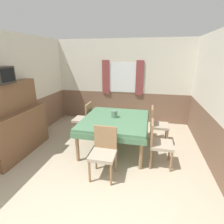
{
  "coord_description": "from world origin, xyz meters",
  "views": [
    {
      "loc": [
        0.88,
        -0.98,
        2.11
      ],
      "look_at": [
        0.08,
        2.69,
        0.88
      ],
      "focal_mm": 28.0,
      "sensor_mm": 36.0,
      "label": 1
    }
  ],
  "objects_px": {
    "vase": "(114,114)",
    "tv": "(1,75)",
    "chair_right_far": "(157,123)",
    "dining_table": "(115,123)",
    "chair_head_near": "(104,150)",
    "chair_left_far": "(84,118)",
    "sideboard": "(17,125)",
    "chair_right_near": "(158,142)"
  },
  "relations": [
    {
      "from": "chair_right_far",
      "to": "vase",
      "type": "relative_size",
      "value": 5.64
    },
    {
      "from": "chair_head_near",
      "to": "vase",
      "type": "bearing_deg",
      "value": -88.12
    },
    {
      "from": "chair_right_far",
      "to": "tv",
      "type": "distance_m",
      "value": 3.49
    },
    {
      "from": "chair_right_near",
      "to": "vase",
      "type": "height_order",
      "value": "chair_right_near"
    },
    {
      "from": "dining_table",
      "to": "chair_head_near",
      "type": "relative_size",
      "value": 1.8
    },
    {
      "from": "dining_table",
      "to": "chair_right_near",
      "type": "distance_m",
      "value": 1.08
    },
    {
      "from": "chair_right_near",
      "to": "sideboard",
      "type": "xyz_separation_m",
      "value": [
        -3.0,
        -0.2,
        0.18
      ]
    },
    {
      "from": "chair_right_far",
      "to": "chair_left_far",
      "type": "xyz_separation_m",
      "value": [
        -1.91,
        0.0,
        0.0
      ]
    },
    {
      "from": "sideboard",
      "to": "tv",
      "type": "distance_m",
      "value": 1.09
    },
    {
      "from": "chair_right_far",
      "to": "chair_right_near",
      "type": "height_order",
      "value": "same"
    },
    {
      "from": "vase",
      "to": "sideboard",
      "type": "bearing_deg",
      "value": -159.34
    },
    {
      "from": "tv",
      "to": "vase",
      "type": "height_order",
      "value": "tv"
    },
    {
      "from": "dining_table",
      "to": "chair_head_near",
      "type": "xyz_separation_m",
      "value": [
        0.0,
        -1.03,
        -0.13
      ]
    },
    {
      "from": "chair_right_far",
      "to": "chair_left_far",
      "type": "relative_size",
      "value": 1.0
    },
    {
      "from": "dining_table",
      "to": "chair_head_near",
      "type": "distance_m",
      "value": 1.04
    },
    {
      "from": "dining_table",
      "to": "chair_right_near",
      "type": "xyz_separation_m",
      "value": [
        0.95,
        -0.49,
        -0.13
      ]
    },
    {
      "from": "chair_head_near",
      "to": "chair_right_near",
      "type": "xyz_separation_m",
      "value": [
        0.95,
        0.54,
        0.0
      ]
    },
    {
      "from": "chair_right_far",
      "to": "chair_right_near",
      "type": "distance_m",
      "value": 0.99
    },
    {
      "from": "chair_head_near",
      "to": "tv",
      "type": "distance_m",
      "value": 2.36
    },
    {
      "from": "chair_right_near",
      "to": "vase",
      "type": "distance_m",
      "value": 1.18
    },
    {
      "from": "chair_left_far",
      "to": "dining_table",
      "type": "bearing_deg",
      "value": -117.39
    },
    {
      "from": "chair_right_far",
      "to": "sideboard",
      "type": "xyz_separation_m",
      "value": [
        -3.0,
        -1.19,
        0.18
      ]
    },
    {
      "from": "chair_right_far",
      "to": "tv",
      "type": "bearing_deg",
      "value": -64.99
    },
    {
      "from": "chair_left_far",
      "to": "tv",
      "type": "bearing_deg",
      "value": 142.84
    },
    {
      "from": "chair_right_near",
      "to": "chair_left_far",
      "type": "bearing_deg",
      "value": -117.39
    },
    {
      "from": "tv",
      "to": "vase",
      "type": "relative_size",
      "value": 2.38
    },
    {
      "from": "chair_left_far",
      "to": "sideboard",
      "type": "xyz_separation_m",
      "value": [
        -1.09,
        -1.19,
        0.18
      ]
    },
    {
      "from": "chair_left_far",
      "to": "sideboard",
      "type": "relative_size",
      "value": 0.57
    },
    {
      "from": "chair_right_near",
      "to": "tv",
      "type": "distance_m",
      "value": 3.23
    },
    {
      "from": "chair_right_far",
      "to": "sideboard",
      "type": "height_order",
      "value": "sideboard"
    },
    {
      "from": "vase",
      "to": "tv",
      "type": "bearing_deg",
      "value": -154.19
    },
    {
      "from": "dining_table",
      "to": "chair_right_near",
      "type": "relative_size",
      "value": 1.8
    },
    {
      "from": "sideboard",
      "to": "tv",
      "type": "bearing_deg",
      "value": -76.39
    },
    {
      "from": "dining_table",
      "to": "chair_right_far",
      "type": "distance_m",
      "value": 1.08
    },
    {
      "from": "dining_table",
      "to": "chair_left_far",
      "type": "height_order",
      "value": "chair_left_far"
    },
    {
      "from": "chair_head_near",
      "to": "chair_right_near",
      "type": "distance_m",
      "value": 1.09
    },
    {
      "from": "chair_right_far",
      "to": "chair_left_far",
      "type": "distance_m",
      "value": 1.91
    },
    {
      "from": "dining_table",
      "to": "sideboard",
      "type": "relative_size",
      "value": 1.03
    },
    {
      "from": "dining_table",
      "to": "chair_head_near",
      "type": "height_order",
      "value": "chair_head_near"
    },
    {
      "from": "chair_right_near",
      "to": "vase",
      "type": "xyz_separation_m",
      "value": [
        -0.99,
        0.56,
        0.31
      ]
    },
    {
      "from": "chair_right_near",
      "to": "tv",
      "type": "relative_size",
      "value": 2.37
    },
    {
      "from": "dining_table",
      "to": "vase",
      "type": "distance_m",
      "value": 0.2
    }
  ]
}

